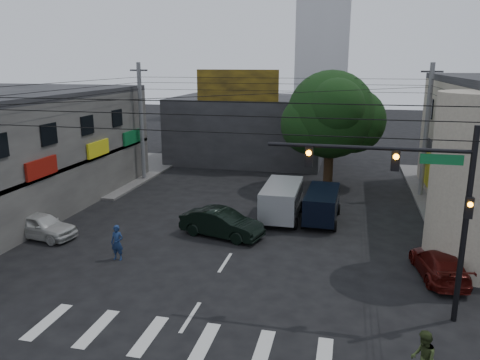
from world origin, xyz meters
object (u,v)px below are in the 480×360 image
(traffic_gantry, at_px, (418,191))
(silver_minivan, at_px, (282,202))
(utility_pole_far_right, at_px, (426,132))
(traffic_officer, at_px, (117,243))
(pedestrian_olive, at_px, (423,359))
(street_tree, at_px, (331,115))
(utility_pole_far_left, at_px, (141,123))
(navy_van, at_px, (322,206))
(maroon_sedan, at_px, (439,264))
(white_compact, at_px, (41,225))
(dark_sedan, at_px, (222,223))

(traffic_gantry, distance_m, silver_minivan, 12.35)
(traffic_gantry, relative_size, utility_pole_far_right, 0.78)
(traffic_officer, bearing_deg, pedestrian_olive, -23.84)
(street_tree, distance_m, utility_pole_far_left, 14.56)
(navy_van, bearing_deg, traffic_officer, 132.57)
(maroon_sedan, bearing_deg, navy_van, -57.28)
(white_compact, xyz_separation_m, maroon_sedan, (20.04, -0.22, -0.07))
(traffic_gantry, distance_m, pedestrian_olive, 5.63)
(street_tree, bearing_deg, dark_sedan, -113.45)
(street_tree, bearing_deg, utility_pole_far_left, -176.05)
(maroon_sedan, bearing_deg, street_tree, -76.68)
(navy_van, bearing_deg, white_compact, 114.88)
(street_tree, height_order, utility_pole_far_left, utility_pole_far_left)
(traffic_gantry, height_order, dark_sedan, traffic_gantry)
(street_tree, bearing_deg, silver_minivan, -106.34)
(street_tree, height_order, dark_sedan, street_tree)
(street_tree, relative_size, utility_pole_far_left, 0.95)
(maroon_sedan, bearing_deg, traffic_officer, -2.04)
(white_compact, bearing_deg, utility_pole_far_right, -49.62)
(utility_pole_far_left, height_order, silver_minivan, utility_pole_far_left)
(utility_pole_far_left, distance_m, pedestrian_olive, 28.12)
(utility_pole_far_right, xyz_separation_m, pedestrian_olive, (-2.67, -20.99, -3.74))
(street_tree, xyz_separation_m, white_compact, (-14.50, -14.12, -4.78))
(maroon_sedan, xyz_separation_m, traffic_officer, (-14.65, -1.48, 0.24))
(dark_sedan, distance_m, silver_minivan, 4.61)
(maroon_sedan, relative_size, navy_van, 0.95)
(white_compact, height_order, silver_minivan, silver_minivan)
(traffic_gantry, bearing_deg, utility_pole_far_left, 137.14)
(pedestrian_olive, bearing_deg, silver_minivan, -151.20)
(white_compact, distance_m, silver_minivan, 13.61)
(street_tree, relative_size, dark_sedan, 1.80)
(dark_sedan, bearing_deg, maroon_sedan, -89.23)
(utility_pole_far_left, height_order, traffic_officer, utility_pole_far_left)
(utility_pole_far_right, relative_size, navy_van, 1.96)
(navy_van, bearing_deg, utility_pole_far_left, 66.36)
(dark_sedan, bearing_deg, traffic_officer, 150.24)
(maroon_sedan, bearing_deg, traffic_gantry, 57.13)
(utility_pole_far_left, xyz_separation_m, navy_van, (14.55, -6.91, -3.67))
(utility_pole_far_right, xyz_separation_m, traffic_officer, (-15.61, -14.81, -3.74))
(traffic_gantry, bearing_deg, utility_pole_far_right, 81.06)
(utility_pole_far_right, distance_m, navy_van, 10.14)
(traffic_gantry, height_order, utility_pole_far_right, utility_pole_far_right)
(utility_pole_far_right, distance_m, maroon_sedan, 13.95)
(utility_pole_far_left, xyz_separation_m, traffic_officer, (5.39, -14.81, -3.74))
(maroon_sedan, bearing_deg, pedestrian_olive, 69.62)
(utility_pole_far_left, bearing_deg, silver_minivan, -29.94)
(utility_pole_far_left, relative_size, traffic_officer, 5.34)
(dark_sedan, bearing_deg, traffic_gantry, -110.59)
(street_tree, height_order, silver_minivan, street_tree)
(traffic_gantry, height_order, white_compact, traffic_gantry)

